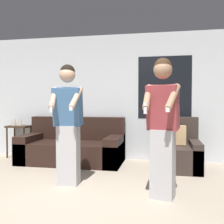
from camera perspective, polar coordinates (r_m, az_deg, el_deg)
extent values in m
plane|color=tan|center=(3.25, -12.05, -20.19)|extent=(14.00, 14.00, 0.00)
cube|color=silver|center=(5.76, -0.91, 3.26)|extent=(6.43, 0.06, 2.70)
cube|color=black|center=(5.61, 11.37, 5.29)|extent=(1.10, 0.01, 1.30)
cube|color=black|center=(5.47, -8.76, -8.67)|extent=(2.07, 1.00, 0.43)
cube|color=black|center=(5.77, -7.48, -3.50)|extent=(2.07, 0.22, 0.49)
cube|color=black|center=(5.82, -17.14, -7.39)|extent=(0.28, 1.00, 0.57)
cube|color=black|center=(5.23, 0.59, -8.36)|extent=(0.28, 1.00, 0.57)
cube|color=#332823|center=(5.05, 13.75, -9.59)|extent=(0.86, 0.94, 0.43)
cube|color=#332823|center=(5.34, 13.60, -3.82)|extent=(0.86, 0.20, 0.52)
cube|color=#332823|center=(5.03, 9.84, -9.01)|extent=(0.18, 0.94, 0.53)
cube|color=#332823|center=(5.07, 17.64, -9.01)|extent=(0.18, 0.94, 0.53)
cube|color=tan|center=(5.05, 13.75, -4.90)|extent=(0.36, 0.14, 0.36)
cube|color=#332319|center=(6.28, -19.59, -2.97)|extent=(0.49, 0.39, 0.04)
cylinder|color=#332319|center=(6.30, -21.89, -6.24)|extent=(0.04, 0.04, 0.67)
cylinder|color=#332319|center=(6.08, -18.61, -6.48)|extent=(0.04, 0.04, 0.67)
cylinder|color=#332319|center=(6.55, -20.42, -5.90)|extent=(0.04, 0.04, 0.67)
cylinder|color=#332319|center=(6.35, -17.23, -6.11)|extent=(0.04, 0.04, 0.67)
cube|color=beige|center=(6.32, -20.65, -2.18)|extent=(0.10, 0.02, 0.17)
cube|color=beige|center=(6.27, -19.60, -2.29)|extent=(0.13, 0.02, 0.15)
cube|color=#B2B2B7|center=(4.04, -9.44, -9.19)|extent=(0.32, 0.26, 0.89)
cube|color=#3D6693|center=(3.94, -9.60, 1.17)|extent=(0.42, 0.31, 0.59)
sphere|color=tan|center=(3.95, -9.70, 8.01)|extent=(0.23, 0.23, 0.23)
sphere|color=black|center=(3.96, -9.65, 8.58)|extent=(0.22, 0.22, 0.22)
cylinder|color=tan|center=(3.85, -12.66, 3.02)|extent=(0.16, 0.36, 0.33)
cube|color=white|center=(3.70, -13.09, 0.95)|extent=(0.04, 0.04, 0.13)
cylinder|color=tan|center=(3.75, -7.86, 3.08)|extent=(0.12, 0.36, 0.33)
cube|color=white|center=(3.61, -8.88, 0.96)|extent=(0.05, 0.04, 0.08)
cube|color=#B2B2B7|center=(3.49, 11.01, -11.00)|extent=(0.33, 0.30, 0.89)
cube|color=#99383D|center=(3.38, 11.00, 1.02)|extent=(0.44, 0.37, 0.59)
sphere|color=#A37A5B|center=(3.39, 11.01, 8.99)|extent=(0.23, 0.23, 0.23)
sphere|color=#3D2819|center=(3.41, 11.01, 9.65)|extent=(0.22, 0.22, 0.22)
cylinder|color=#A37A5B|center=(3.28, 7.72, 3.23)|extent=(0.11, 0.36, 0.33)
cube|color=white|center=(3.13, 7.32, 0.80)|extent=(0.04, 0.04, 0.13)
cylinder|color=#A37A5B|center=(3.20, 13.10, 3.23)|extent=(0.21, 0.36, 0.33)
cube|color=white|center=(3.06, 12.07, 0.74)|extent=(0.05, 0.05, 0.08)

